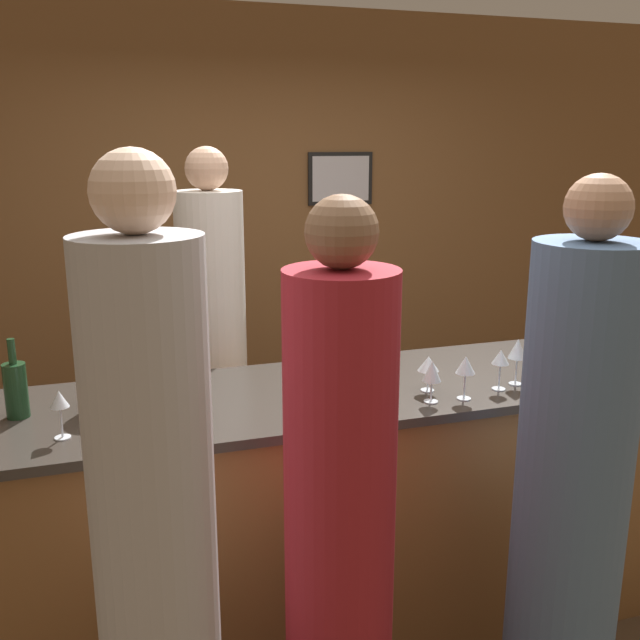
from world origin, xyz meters
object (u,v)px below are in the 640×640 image
Objects in this scene: bartender at (214,372)px; wine_bottle_1 at (16,389)px; wine_bottle_0 at (156,359)px; ice_bucket at (119,384)px; guest_0 at (339,538)px; guest_2 at (570,501)px; guest_1 at (157,573)px.

bartender is 1.08m from wine_bottle_1.
wine_bottle_0 reaches higher than ice_bucket.
bartender is 1.47m from guest_0.
bartender reaches higher than wine_bottle_0.
ice_bucket is at bearing -125.92° from wine_bottle_0.
guest_0 is 0.98× the size of guest_2.
guest_2 is at bearing 2.93° from guest_1.
guest_0 reaches higher than ice_bucket.
wine_bottle_1 is (-0.79, -0.69, 0.24)m from bartender.
guest_0 is 1.11m from wine_bottle_0.
bartender reaches higher than guest_0.
guest_2 reaches higher than ice_bucket.
guest_1 is 7.05× the size of wine_bottle_1.
guest_2 is 1.59m from wine_bottle_0.
ice_bucket is (-0.04, 0.88, 0.21)m from guest_1.
ice_bucket is (-0.45, -0.69, 0.22)m from bartender.
guest_2 reaches higher than wine_bottle_1.
guest_2 is at bearing -3.40° from guest_0.
ice_bucket is at bearing 126.41° from guest_0.
guest_1 is at bearing -66.63° from wine_bottle_1.
ice_bucket is at bearing 92.76° from guest_1.
guest_0 is 6.85× the size of wine_bottle_0.
guest_1 reaches higher than guest_2.
ice_bucket is (0.34, -0.00, -0.02)m from wine_bottle_1.
guest_1 is at bearing -87.24° from ice_bucket.
guest_2 is 6.78× the size of wine_bottle_1.
guest_0 is 6.62× the size of wine_bottle_1.
guest_0 reaches higher than wine_bottle_0.
wine_bottle_1 reaches higher than wine_bottle_0.
wine_bottle_0 is 1.30× the size of ice_bucket.
wine_bottle_1 is at bearing -157.28° from wine_bottle_0.
guest_1 is (-0.41, -1.58, 0.01)m from bartender.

